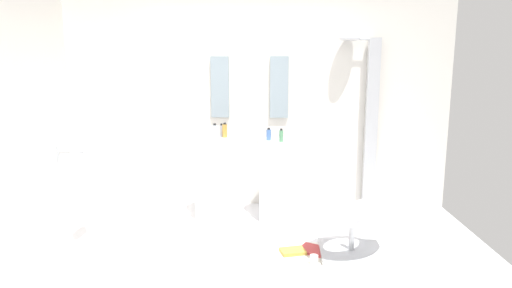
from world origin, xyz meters
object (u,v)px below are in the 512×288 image
magazine_red (315,250)px  soap_bottle_blue (269,135)px  soap_bottle_clear (215,133)px  pedestal_sink_right (278,175)px  shower_column (370,121)px  towel_rack (75,179)px  lounge_chair (352,219)px  magazine_ochre (293,251)px  soap_bottle_amber (225,131)px  soap_bottle_grey (222,131)px  soap_bottle_green (281,136)px  pedestal_sink_left (215,174)px  coffee_mug (314,260)px

magazine_red → soap_bottle_blue: size_ratio=2.15×
soap_bottle_clear → soap_bottle_blue: (0.59, 0.10, -0.03)m
soap_bottle_clear → pedestal_sink_right: bearing=13.0°
shower_column → towel_rack: bearing=-157.6°
lounge_chair → shower_column: bearing=73.8°
magazine_red → magazine_ochre: (-0.21, -0.04, 0.00)m
magazine_red → pedestal_sink_right: bearing=138.9°
soap_bottle_blue → soap_bottle_amber: (-0.52, 0.18, 0.02)m
soap_bottle_grey → magazine_red: bearing=-47.3°
towel_rack → soap_bottle_green: soap_bottle_green is taller
pedestal_sink_left → soap_bottle_blue: size_ratio=7.29×
coffee_mug → lounge_chair: bearing=32.2°
magazine_red → coffee_mug: bearing=-69.1°
soap_bottle_green → soap_bottle_clear: bearing=179.9°
lounge_chair → towel_rack: towel_rack is taller
shower_column → soap_bottle_amber: shower_column is taller
pedestal_sink_right → soap_bottle_amber: size_ratio=5.89×
pedestal_sink_right → shower_column: size_ratio=0.49×
magazine_ochre → pedestal_sink_right: bearing=81.7°
soap_bottle_grey → soap_bottle_amber: bearing=-44.3°
towel_rack → soap_bottle_blue: bearing=23.2°
soap_bottle_grey → soap_bottle_blue: size_ratio=1.12×
pedestal_sink_left → soap_bottle_green: bearing=-12.0°
magazine_ochre → soap_bottle_grey: soap_bottle_grey is taller
magazine_ochre → coffee_mug: (0.18, -0.22, 0.03)m
pedestal_sink_right → shower_column: 1.30m
soap_bottle_clear → soap_bottle_blue: size_ratio=1.40×
towel_rack → magazine_ochre: (2.10, -0.15, -0.60)m
towel_rack → coffee_mug: 2.38m
magazine_ochre → soap_bottle_grey: size_ratio=1.43×
pedestal_sink_right → magazine_red: (0.37, -0.96, -0.47)m
pedestal_sink_left → soap_bottle_amber: (0.10, 0.12, 0.49)m
towel_rack → soap_bottle_amber: size_ratio=5.55×
pedestal_sink_left → soap_bottle_amber: size_ratio=5.89×
soap_bottle_clear → lounge_chair: bearing=-31.5°
soap_bottle_grey → soap_bottle_amber: (0.04, -0.04, 0.01)m
coffee_mug → soap_bottle_amber: size_ratio=0.49×
coffee_mug → soap_bottle_clear: 1.76m
pedestal_sink_left → soap_bottle_green: soap_bottle_green is taller
soap_bottle_clear → soap_bottle_grey: soap_bottle_clear is taller
magazine_red → soap_bottle_amber: size_ratio=1.74×
magazine_ochre → soap_bottle_grey: bearing=108.2°
coffee_mug → soap_bottle_clear: (-1.03, 1.07, 0.95)m
soap_bottle_grey → soap_bottle_amber: soap_bottle_amber is taller
magazine_ochre → soap_bottle_blue: 1.36m
pedestal_sink_left → magazine_ochre: 1.41m
pedestal_sink_right → magazine_red: pedestal_sink_right is taller
magazine_red → towel_rack: bearing=-154.6°
shower_column → magazine_red: shower_column is taller
soap_bottle_blue → soap_bottle_grey: bearing=158.4°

